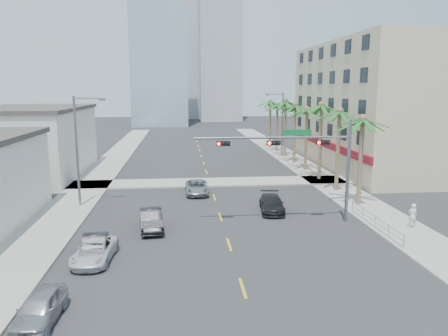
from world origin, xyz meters
name	(u,v)px	position (x,y,z in m)	size (l,w,h in m)	color
ground	(237,271)	(0.00, 0.00, 0.00)	(260.00, 260.00, 0.00)	#262628
sidewalk_right	(330,184)	(12.00, 20.00, 0.07)	(4.00, 120.00, 0.15)	gray
sidewalk_left	(86,189)	(-12.00, 20.00, 0.07)	(4.00, 120.00, 0.15)	gray
sidewalk_cross	(210,182)	(0.00, 22.00, 0.07)	(80.00, 4.00, 0.15)	gray
building_right	(384,106)	(21.99, 30.00, 7.50)	(15.25, 28.00, 15.00)	beige
building_left_far	(30,143)	(-19.50, 28.00, 3.60)	(11.00, 18.00, 7.20)	beige
tower_far_left	(159,31)	(-8.00, 95.00, 24.00)	(14.00, 14.00, 48.00)	#99B2C6
tower_far_right	(220,17)	(9.00, 110.00, 30.00)	(12.00, 12.00, 60.00)	#ADADB2
tower_far_center	(179,53)	(-3.00, 125.00, 21.00)	(16.00, 16.00, 42.00)	#ADADB2
traffic_signal_mast	(305,154)	(5.78, 7.95, 5.06)	(11.12, 0.54, 7.20)	slate
palm_tree_0	(363,120)	(11.60, 12.00, 7.08)	(4.80, 4.80, 7.80)	brown
palm_tree_1	(340,112)	(11.60, 17.20, 7.43)	(4.80, 4.80, 8.16)	brown
palm_tree_2	(322,106)	(11.60, 22.40, 7.78)	(4.80, 4.80, 8.52)	brown
palm_tree_3	(307,110)	(11.60, 27.60, 7.08)	(4.80, 4.80, 7.80)	brown
palm_tree_4	(295,105)	(11.60, 32.80, 7.43)	(4.80, 4.80, 8.16)	brown
palm_tree_5	(286,101)	(11.60, 38.00, 7.78)	(4.80, 4.80, 8.52)	brown
palm_tree_6	(277,105)	(11.60, 43.20, 7.08)	(4.80, 4.80, 7.80)	brown
palm_tree_7	(270,102)	(11.60, 48.40, 7.43)	(4.80, 4.80, 8.16)	brown
streetlight_left	(79,146)	(-11.00, 14.00, 5.06)	(2.55, 0.25, 9.00)	slate
streetlight_right	(281,121)	(11.00, 38.00, 5.06)	(2.55, 0.25, 9.00)	slate
guardrail	(375,220)	(10.30, 6.00, 0.67)	(0.08, 8.08, 1.00)	silver
car_parked_near	(40,308)	(-8.79, -4.33, 0.64)	(1.51, 3.76, 1.28)	#A9A9AD
car_parked_mid	(94,247)	(-7.89, 2.66, 0.64)	(1.36, 3.89, 1.28)	black
car_parked_far	(95,251)	(-7.80, 2.17, 0.59)	(1.95, 4.23, 1.17)	silver
car_lane_left	(151,220)	(-5.00, 7.50, 0.69)	(1.47, 4.22, 1.39)	black
car_lane_center	(197,187)	(-1.50, 17.49, 0.62)	(2.06, 4.46, 1.24)	#A3A3A7
car_lane_right	(272,204)	(4.15, 11.06, 0.64)	(1.79, 4.39, 1.28)	black
pedestrian	(413,216)	(12.80, 5.68, 1.00)	(0.62, 0.41, 1.71)	silver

